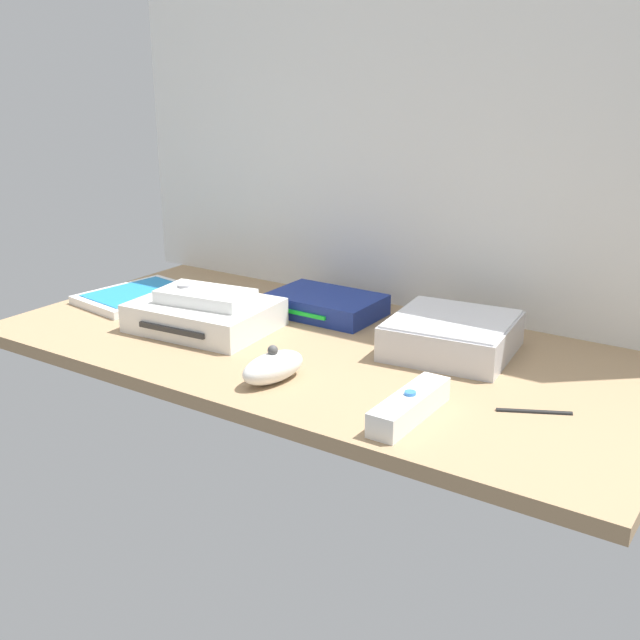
% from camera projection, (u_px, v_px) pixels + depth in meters
% --- Properties ---
extents(ground_plane, '(1.00, 0.48, 0.02)m').
position_uv_depth(ground_plane, '(320.00, 352.00, 1.17)').
color(ground_plane, '#9E7F5B').
rests_on(ground_plane, ground).
extents(back_wall, '(1.10, 0.01, 0.64)m').
position_uv_depth(back_wall, '(405.00, 114.00, 1.26)').
color(back_wall, white).
rests_on(back_wall, ground).
extents(game_console, '(0.22, 0.18, 0.04)m').
position_uv_depth(game_console, '(205.00, 315.00, 1.23)').
color(game_console, white).
rests_on(game_console, ground_plane).
extents(mini_computer, '(0.19, 0.19, 0.05)m').
position_uv_depth(mini_computer, '(452.00, 335.00, 1.13)').
color(mini_computer, silver).
rests_on(mini_computer, ground_plane).
extents(game_case, '(0.16, 0.21, 0.02)m').
position_uv_depth(game_case, '(138.00, 296.00, 1.38)').
color(game_case, white).
rests_on(game_case, ground_plane).
extents(network_router, '(0.18, 0.12, 0.03)m').
position_uv_depth(network_router, '(326.00, 305.00, 1.30)').
color(network_router, navy).
rests_on(network_router, ground_plane).
extents(remote_wand, '(0.04, 0.15, 0.03)m').
position_uv_depth(remote_wand, '(410.00, 406.00, 0.93)').
color(remote_wand, white).
rests_on(remote_wand, ground_plane).
extents(remote_nunchuk, '(0.06, 0.11, 0.05)m').
position_uv_depth(remote_nunchuk, '(273.00, 367.00, 1.03)').
color(remote_nunchuk, white).
rests_on(remote_nunchuk, ground_plane).
extents(remote_classic_pad, '(0.15, 0.10, 0.02)m').
position_uv_depth(remote_classic_pad, '(205.00, 296.00, 1.22)').
color(remote_classic_pad, white).
rests_on(remote_classic_pad, game_console).
extents(stylus_pen, '(0.08, 0.05, 0.01)m').
position_uv_depth(stylus_pen, '(534.00, 410.00, 0.94)').
color(stylus_pen, black).
rests_on(stylus_pen, ground_plane).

